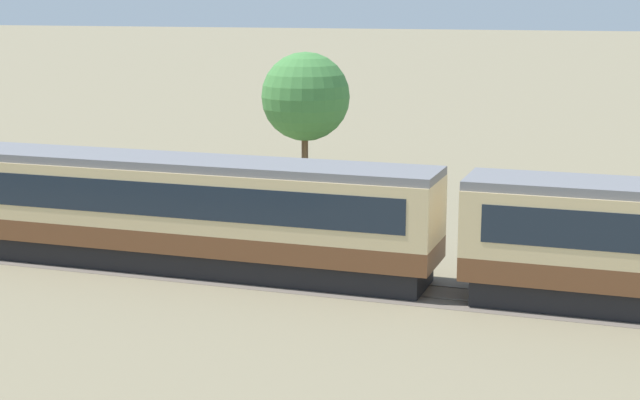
% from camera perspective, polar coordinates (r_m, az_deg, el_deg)
% --- Properties ---
extents(passenger_train, '(77.67, 3.07, 4.20)m').
position_cam_1_polar(passenger_train, '(33.46, 8.12, -1.63)').
color(passenger_train, brown).
rests_on(passenger_train, ground_plane).
extents(railway_track, '(127.70, 3.60, 0.04)m').
position_cam_1_polar(railway_track, '(35.12, 0.75, -4.80)').
color(railway_track, '#665B51').
rests_on(railway_track, ground_plane).
extents(yard_tree_0, '(3.10, 3.10, 5.25)m').
position_cam_1_polar(yard_tree_0, '(55.40, -0.95, 5.13)').
color(yard_tree_0, brown).
rests_on(yard_tree_0, ground_plane).
extents(yard_tree_1, '(4.99, 4.99, 7.07)m').
position_cam_1_polar(yard_tree_1, '(55.26, -0.85, 6.03)').
color(yard_tree_1, brown).
rests_on(yard_tree_1, ground_plane).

